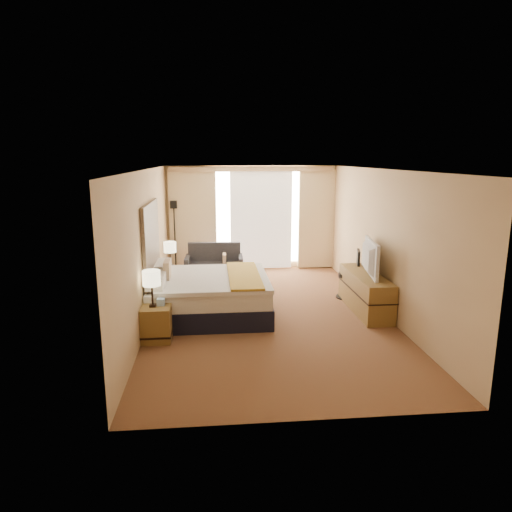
{
  "coord_description": "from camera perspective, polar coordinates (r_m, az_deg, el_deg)",
  "views": [
    {
      "loc": [
        -0.97,
        -7.89,
        2.81
      ],
      "look_at": [
        -0.17,
        0.4,
        0.99
      ],
      "focal_mm": 32.0,
      "sensor_mm": 36.0,
      "label": 1
    }
  ],
  "objects": [
    {
      "name": "wall_front",
      "position": [
        4.75,
        6.66,
        -6.34
      ],
      "size": [
        4.2,
        0.02,
        2.6
      ],
      "primitive_type": "cube",
      "color": "#D2B180",
      "rests_on": "ground"
    },
    {
      "name": "window",
      "position": [
        11.53,
        0.63,
        4.86
      ],
      "size": [
        2.3,
        0.02,
        2.3
      ],
      "primitive_type": "cube",
      "color": "white",
      "rests_on": "wall_back"
    },
    {
      "name": "tissue_box",
      "position": [
        7.27,
        -11.82,
        -5.65
      ],
      "size": [
        0.12,
        0.12,
        0.11
      ],
      "primitive_type": "cube",
      "rotation": [
        0.0,
        0.0,
        -0.01
      ],
      "color": "#9AC0EE",
      "rests_on": "nightstand_left"
    },
    {
      "name": "wall_right",
      "position": [
        8.6,
        15.51,
        1.73
      ],
      "size": [
        0.02,
        7.0,
        2.6
      ],
      "primitive_type": "cube",
      "color": "#D2B180",
      "rests_on": "ground"
    },
    {
      "name": "headboard",
      "position": [
        8.31,
        -12.94,
        1.36
      ],
      "size": [
        0.06,
        1.85,
        1.5
      ],
      "primitive_type": "cube",
      "color": "black",
      "rests_on": "wall_left"
    },
    {
      "name": "telephone",
      "position": [
        9.63,
        -10.76,
        -1.31
      ],
      "size": [
        0.19,
        0.16,
        0.06
      ],
      "primitive_type": "cube",
      "rotation": [
        0.0,
        0.0,
        0.21
      ],
      "color": "black",
      "rests_on": "nightstand_right"
    },
    {
      "name": "ceiling",
      "position": [
        7.96,
        1.54,
        10.77
      ],
      "size": [
        4.2,
        7.0,
        0.02
      ],
      "primitive_type": "cube",
      "color": "silver",
      "rests_on": "wall_back"
    },
    {
      "name": "wall_back",
      "position": [
        11.53,
        -0.63,
        4.77
      ],
      "size": [
        4.2,
        0.02,
        2.6
      ],
      "primitive_type": "cube",
      "color": "#D2B180",
      "rests_on": "ground"
    },
    {
      "name": "lamp_left",
      "position": [
        7.12,
        -12.93,
        -2.8
      ],
      "size": [
        0.27,
        0.27,
        0.57
      ],
      "color": "black",
      "rests_on": "nightstand_left"
    },
    {
      "name": "television",
      "position": [
        8.51,
        13.49,
        -0.19
      ],
      "size": [
        0.31,
        1.12,
        0.64
      ],
      "primitive_type": "imported",
      "rotation": [
        0.0,
        0.0,
        1.42
      ],
      "color": "black",
      "rests_on": "media_dresser"
    },
    {
      "name": "desk_chair",
      "position": [
        9.41,
        11.83,
        -2.55
      ],
      "size": [
        0.48,
        0.48,
        0.99
      ],
      "rotation": [
        0.0,
        0.0,
        -0.26
      ],
      "color": "black",
      "rests_on": "floor"
    },
    {
      "name": "bed",
      "position": [
        8.29,
        -5.9,
        -4.87
      ],
      "size": [
        2.11,
        1.93,
        1.02
      ],
      "color": "black",
      "rests_on": "floor"
    },
    {
      "name": "floor_lamp",
      "position": [
        11.34,
        -10.18,
        4.21
      ],
      "size": [
        0.22,
        0.22,
        1.77
      ],
      "color": "black",
      "rests_on": "floor"
    },
    {
      "name": "nightstand_left",
      "position": [
        7.35,
        -12.3,
        -8.17
      ],
      "size": [
        0.45,
        0.52,
        0.55
      ],
      "primitive_type": "cube",
      "color": "brown",
      "rests_on": "floor"
    },
    {
      "name": "curtains",
      "position": [
        11.41,
        -0.6,
        5.23
      ],
      "size": [
        4.12,
        0.19,
        2.56
      ],
      "color": "#F5E5AC",
      "rests_on": "floor"
    },
    {
      "name": "media_dresser",
      "position": [
        8.73,
        13.5,
        -4.42
      ],
      "size": [
        0.5,
        1.8,
        0.7
      ],
      "primitive_type": "cube",
      "color": "brown",
      "rests_on": "floor"
    },
    {
      "name": "loveseat",
      "position": [
        10.69,
        -5.21,
        -1.48
      ],
      "size": [
        1.36,
        0.76,
        0.83
      ],
      "rotation": [
        0.0,
        0.0,
        -0.04
      ],
      "color": "maroon",
      "rests_on": "floor"
    },
    {
      "name": "wall_left",
      "position": [
        8.12,
        -13.4,
        1.23
      ],
      "size": [
        0.02,
        7.0,
        2.6
      ],
      "primitive_type": "cube",
      "color": "#D2B180",
      "rests_on": "ground"
    },
    {
      "name": "lamp_right",
      "position": [
        9.62,
        -10.71,
        1.03
      ],
      "size": [
        0.26,
        0.26,
        0.54
      ],
      "color": "black",
      "rests_on": "nightstand_right"
    },
    {
      "name": "floor",
      "position": [
        8.44,
        1.44,
        -7.17
      ],
      "size": [
        4.2,
        7.0,
        0.02
      ],
      "primitive_type": "cube",
      "color": "#5B211A",
      "rests_on": "ground"
    },
    {
      "name": "nightstand_right",
      "position": [
        9.72,
        -10.63,
        -3.04
      ],
      "size": [
        0.45,
        0.52,
        0.55
      ],
      "primitive_type": "cube",
      "color": "brown",
      "rests_on": "floor"
    }
  ]
}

